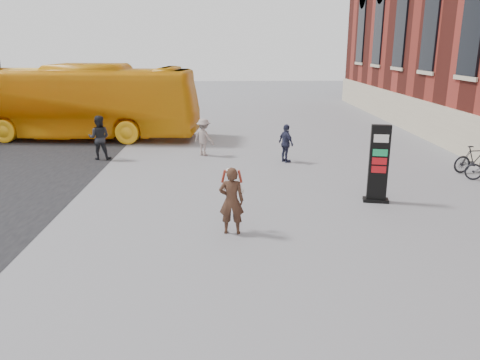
{
  "coord_description": "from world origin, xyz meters",
  "views": [
    {
      "loc": [
        -0.37,
        -11.29,
        4.46
      ],
      "look_at": [
        -0.03,
        0.43,
        1.07
      ],
      "focal_mm": 35.0,
      "sensor_mm": 36.0,
      "label": 1
    }
  ],
  "objects_px": {
    "info_pylon": "(379,164)",
    "pedestrian_a": "(99,138)",
    "woman": "(231,200)",
    "bus": "(65,102)",
    "pedestrian_c": "(286,143)",
    "pedestrian_b": "(204,137)",
    "bike_7": "(475,159)"
  },
  "relations": [
    {
      "from": "woman",
      "to": "pedestrian_c",
      "type": "distance_m",
      "value": 7.53
    },
    {
      "from": "bus",
      "to": "pedestrian_a",
      "type": "distance_m",
      "value": 5.44
    },
    {
      "from": "pedestrian_c",
      "to": "woman",
      "type": "bearing_deg",
      "value": 134.61
    },
    {
      "from": "woman",
      "to": "bus",
      "type": "xyz_separation_m",
      "value": [
        -7.99,
        12.51,
        0.94
      ]
    },
    {
      "from": "bike_7",
      "to": "pedestrian_c",
      "type": "bearing_deg",
      "value": 67.08
    },
    {
      "from": "pedestrian_b",
      "to": "bike_7",
      "type": "xyz_separation_m",
      "value": [
        9.92,
        -3.05,
        -0.27
      ]
    },
    {
      "from": "pedestrian_a",
      "to": "bike_7",
      "type": "bearing_deg",
      "value": 168.19
    },
    {
      "from": "pedestrian_a",
      "to": "pedestrian_b",
      "type": "relative_size",
      "value": 1.14
    },
    {
      "from": "info_pylon",
      "to": "pedestrian_a",
      "type": "distance_m",
      "value": 11.07
    },
    {
      "from": "pedestrian_a",
      "to": "bike_7",
      "type": "xyz_separation_m",
      "value": [
        14.09,
        -2.51,
        -0.38
      ]
    },
    {
      "from": "woman",
      "to": "bike_7",
      "type": "relative_size",
      "value": 1.0
    },
    {
      "from": "woman",
      "to": "bus",
      "type": "height_order",
      "value": "bus"
    },
    {
      "from": "bus",
      "to": "woman",
      "type": "bearing_deg",
      "value": -142.18
    },
    {
      "from": "pedestrian_b",
      "to": "bus",
      "type": "bearing_deg",
      "value": 8.82
    },
    {
      "from": "info_pylon",
      "to": "woman",
      "type": "xyz_separation_m",
      "value": [
        -4.3,
        -2.27,
        -0.28
      ]
    },
    {
      "from": "bus",
      "to": "bike_7",
      "type": "bearing_deg",
      "value": -107.61
    },
    {
      "from": "pedestrian_b",
      "to": "info_pylon",
      "type": "bearing_deg",
      "value": 170.07
    },
    {
      "from": "bus",
      "to": "pedestrian_a",
      "type": "height_order",
      "value": "bus"
    },
    {
      "from": "woman",
      "to": "pedestrian_b",
      "type": "height_order",
      "value": "woman"
    },
    {
      "from": "pedestrian_b",
      "to": "bike_7",
      "type": "relative_size",
      "value": 0.93
    },
    {
      "from": "info_pylon",
      "to": "bus",
      "type": "relative_size",
      "value": 0.18
    },
    {
      "from": "bus",
      "to": "pedestrian_b",
      "type": "distance_m",
      "value": 8.1
    },
    {
      "from": "info_pylon",
      "to": "pedestrian_b",
      "type": "bearing_deg",
      "value": 142.54
    },
    {
      "from": "pedestrian_c",
      "to": "pedestrian_b",
      "type": "bearing_deg",
      "value": 40.83
    },
    {
      "from": "pedestrian_a",
      "to": "pedestrian_c",
      "type": "height_order",
      "value": "pedestrian_a"
    },
    {
      "from": "pedestrian_c",
      "to": "bus",
      "type": "bearing_deg",
      "value": 34.28
    },
    {
      "from": "bus",
      "to": "pedestrian_c",
      "type": "bearing_deg",
      "value": -112.24
    },
    {
      "from": "info_pylon",
      "to": "bike_7",
      "type": "xyz_separation_m",
      "value": [
        4.57,
        3.13,
        -0.64
      ]
    },
    {
      "from": "info_pylon",
      "to": "bus",
      "type": "bearing_deg",
      "value": 151.84
    },
    {
      "from": "pedestrian_a",
      "to": "bike_7",
      "type": "relative_size",
      "value": 1.06
    },
    {
      "from": "bus",
      "to": "pedestrian_b",
      "type": "xyz_separation_m",
      "value": [
        6.93,
        -4.06,
        -1.02
      ]
    },
    {
      "from": "info_pylon",
      "to": "pedestrian_b",
      "type": "distance_m",
      "value": 8.18
    }
  ]
}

